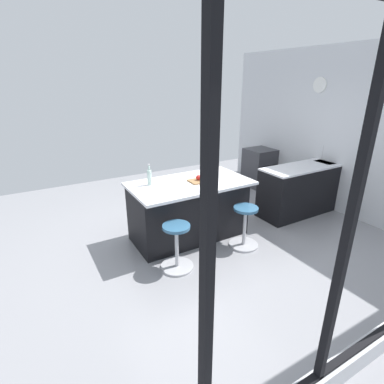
{
  "coord_description": "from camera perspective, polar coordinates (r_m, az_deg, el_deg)",
  "views": [
    {
      "loc": [
        2.2,
        3.56,
        2.37
      ],
      "look_at": [
        0.12,
        -0.05,
        0.79
      ],
      "focal_mm": 27.87,
      "sensor_mm": 36.0,
      "label": 1
    }
  ],
  "objects": [
    {
      "name": "apple_red",
      "position": [
        4.48,
        1.24,
        2.78
      ],
      "size": [
        0.08,
        0.08,
        0.08
      ],
      "primitive_type": "sphere",
      "color": "red",
      "rests_on": "cutting_board"
    },
    {
      "name": "sink_cabinet",
      "position": [
        6.16,
        22.42,
        1.09
      ],
      "size": [
        2.4,
        0.6,
        1.18
      ],
      "color": "black",
      "rests_on": "ground_plane"
    },
    {
      "name": "stool_by_window",
      "position": [
        4.53,
        10.02,
        -6.78
      ],
      "size": [
        0.44,
        0.44,
        0.63
      ],
      "color": "#B7B7BC",
      "rests_on": "ground_plane"
    },
    {
      "name": "apple_yellow",
      "position": [
        4.57,
        2.99,
        3.07
      ],
      "size": [
        0.07,
        0.07,
        0.07
      ],
      "primitive_type": "sphere",
      "color": "gold",
      "rests_on": "cutting_board"
    },
    {
      "name": "ground_plane",
      "position": [
        4.81,
        1.55,
        -8.75
      ],
      "size": [
        7.44,
        7.44,
        0.0
      ],
      "primitive_type": "plane",
      "color": "gray"
    },
    {
      "name": "interior_partition_left",
      "position": [
        6.25,
        25.1,
        10.66
      ],
      "size": [
        0.15,
        5.23,
        2.95
      ],
      "color": "silver",
      "rests_on": "ground_plane"
    },
    {
      "name": "stool_middle",
      "position": [
        3.97,
        -2.94,
        -10.68
      ],
      "size": [
        0.44,
        0.44,
        0.63
      ],
      "color": "#B7B7BC",
      "rests_on": "ground_plane"
    },
    {
      "name": "water_bottle",
      "position": [
        4.35,
        -8.15,
        2.89
      ],
      "size": [
        0.06,
        0.06,
        0.31
      ],
      "color": "silver",
      "rests_on": "kitchen_island"
    },
    {
      "name": "apple_green",
      "position": [
        4.46,
        2.56,
        2.66
      ],
      "size": [
        0.08,
        0.08,
        0.08
      ],
      "primitive_type": "sphere",
      "color": "#609E2D",
      "rests_on": "cutting_board"
    },
    {
      "name": "oven_range",
      "position": [
        7.15,
        12.74,
        4.6
      ],
      "size": [
        0.6,
        0.61,
        0.87
      ],
      "color": "#38383D",
      "rests_on": "ground_plane"
    },
    {
      "name": "kitchen_island",
      "position": [
        4.66,
        -0.6,
        -3.29
      ],
      "size": [
        1.81,
        1.0,
        0.93
      ],
      "color": "black",
      "rests_on": "ground_plane"
    },
    {
      "name": "cutting_board",
      "position": [
        4.51,
        1.72,
        2.21
      ],
      "size": [
        0.36,
        0.24,
        0.02
      ],
      "primitive_type": "cube",
      "color": "olive",
      "rests_on": "kitchen_island"
    }
  ]
}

